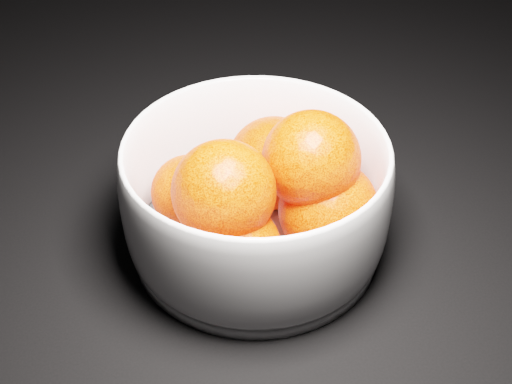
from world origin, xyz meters
name	(u,v)px	position (x,y,z in m)	size (l,w,h in m)	color
bowl	(256,197)	(0.25, 0.25, 0.06)	(0.24, 0.24, 0.12)	silver
orange_pile	(269,191)	(0.26, 0.24, 0.07)	(0.19, 0.18, 0.13)	#FB330A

